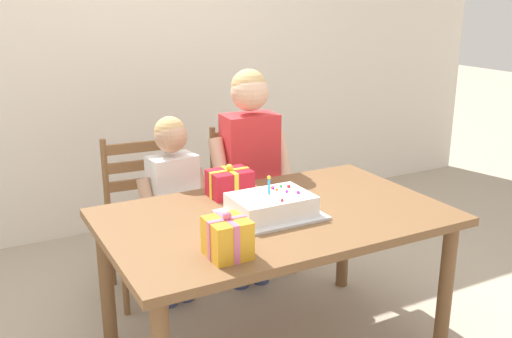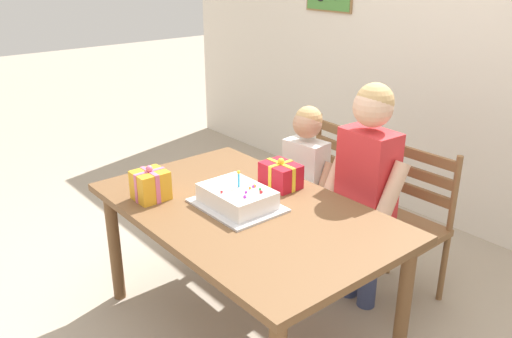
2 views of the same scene
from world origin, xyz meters
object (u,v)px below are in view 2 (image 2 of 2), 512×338
object	(u,v)px
chair_left	(320,189)
child_younger	(305,174)
gift_box_beside_cake	(281,175)
chair_right	(406,226)
child_older	(367,176)
gift_box_red_large	(151,185)
birthday_cake	(237,198)
dining_table	(245,223)

from	to	relation	value
chair_left	child_younger	xyz separation A→B (m)	(0.09, -0.23, 0.20)
gift_box_beside_cake	child_younger	xyz separation A→B (m)	(-0.17, 0.36, -0.14)
chair_right	child_older	world-z (taller)	child_older
gift_box_red_large	chair_left	distance (m)	1.27
gift_box_red_large	child_older	world-z (taller)	child_older
birthday_cake	chair_left	world-z (taller)	birthday_cake
dining_table	child_younger	distance (m)	0.73
chair_left	child_younger	bearing A→B (deg)	-68.56
birthday_cake	gift_box_beside_cake	world-z (taller)	birthday_cake
dining_table	gift_box_beside_cake	size ratio (longest dim) A/B	7.48
gift_box_beside_cake	chair_left	distance (m)	0.73
dining_table	gift_box_red_large	size ratio (longest dim) A/B	8.37
dining_table	chair_right	world-z (taller)	chair_right
dining_table	chair_left	world-z (taller)	chair_left
child_younger	chair_left	bearing A→B (deg)	111.44
gift_box_beside_cake	dining_table	bearing A→B (deg)	-75.46
chair_left	gift_box_red_large	bearing A→B (deg)	-92.32
chair_right	dining_table	bearing A→B (deg)	-110.74
dining_table	chair_right	distance (m)	1.00
dining_table	gift_box_beside_cake	xyz separation A→B (m)	(-0.08, 0.32, 0.15)
chair_left	child_younger	distance (m)	0.32
chair_left	child_younger	world-z (taller)	child_younger
birthday_cake	child_older	xyz separation A→B (m)	(0.26, 0.70, 0.01)
gift_box_beside_cake	child_older	size ratio (longest dim) A/B	0.16
gift_box_red_large	gift_box_beside_cake	xyz separation A→B (m)	(0.31, 0.63, -0.01)
gift_box_red_large	chair_left	world-z (taller)	gift_box_red_large
child_older	child_younger	size ratio (longest dim) A/B	1.20
dining_table	child_younger	xyz separation A→B (m)	(-0.25, 0.68, 0.01)
birthday_cake	gift_box_beside_cake	distance (m)	0.34
dining_table	child_older	distance (m)	0.73
chair_right	birthday_cake	bearing A→B (deg)	-112.19
dining_table	child_younger	world-z (taller)	child_younger
gift_box_beside_cake	gift_box_red_large	bearing A→B (deg)	-116.34
gift_box_red_large	child_younger	distance (m)	1.01
gift_box_beside_cake	chair_right	bearing A→B (deg)	54.29
gift_box_beside_cake	child_younger	bearing A→B (deg)	115.08
dining_table	chair_left	size ratio (longest dim) A/B	1.72
child_older	child_younger	bearing A→B (deg)	179.94
gift_box_red_large	gift_box_beside_cake	world-z (taller)	gift_box_red_large
chair_left	child_older	bearing A→B (deg)	-22.52
child_older	chair_left	bearing A→B (deg)	157.48
chair_left	dining_table	bearing A→B (deg)	-69.38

